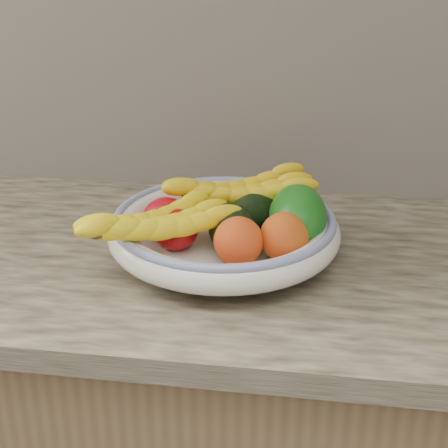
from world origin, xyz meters
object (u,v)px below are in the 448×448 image
Objects in this scene: green_mango at (297,217)px; banana_bunch_back at (238,195)px; banana_bunch_front at (157,228)px; fruit_bowl at (224,230)px.

green_mango is 0.52× the size of banana_bunch_back.
banana_bunch_front is (-0.11, -0.14, -0.01)m from banana_bunch_back.
banana_bunch_front is at bearing -141.25° from fruit_bowl.
green_mango is at bearing -46.78° from banana_bunch_back.
banana_bunch_back is (0.02, 0.07, 0.04)m from fruit_bowl.
fruit_bowl is 1.40× the size of banana_bunch_back.
fruit_bowl is at bearing 175.72° from green_mango.
fruit_bowl is 0.13m from green_mango.
fruit_bowl is 2.67× the size of green_mango.
banana_bunch_back reaches higher than fruit_bowl.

